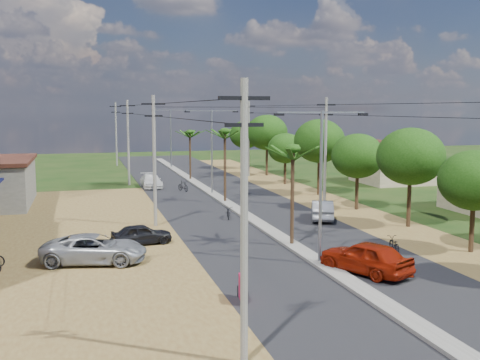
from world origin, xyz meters
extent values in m
plane|color=black|center=(0.00, 0.00, 0.00)|extent=(160.00, 160.00, 0.00)
cube|color=black|center=(0.00, 15.00, 0.02)|extent=(12.00, 110.00, 0.04)
cube|color=#605E56|center=(0.00, 18.00, 0.09)|extent=(1.00, 90.00, 0.18)
cube|color=brown|center=(-15.00, 8.00, 0.02)|extent=(18.00, 46.00, 0.04)
cube|color=brown|center=(8.50, 15.00, 0.01)|extent=(5.00, 90.00, 0.03)
cube|color=gray|center=(21.00, 28.00, 1.65)|extent=(7.00, 7.00, 3.30)
cylinder|color=black|center=(9.30, 0.00, 1.92)|extent=(0.28, 0.28, 3.85)
ellipsoid|color=#123208|center=(9.30, 0.00, 4.12)|extent=(4.00, 4.00, 3.40)
cylinder|color=black|center=(9.70, 7.00, 2.27)|extent=(0.28, 0.28, 4.55)
ellipsoid|color=#123208|center=(9.70, 7.00, 4.88)|extent=(4.60, 4.60, 3.91)
cylinder|color=black|center=(9.40, 14.00, 2.03)|extent=(0.28, 0.28, 4.06)
ellipsoid|color=#123208|center=(9.40, 14.00, 4.35)|extent=(4.20, 4.20, 3.57)
cylinder|color=black|center=(9.60, 22.00, 2.38)|extent=(0.28, 0.28, 4.76)
ellipsoid|color=#123208|center=(9.60, 22.00, 5.10)|extent=(4.80, 4.80, 4.08)
cylinder|color=black|center=(9.20, 30.00, 1.82)|extent=(0.28, 0.28, 3.64)
ellipsoid|color=#123208|center=(9.20, 30.00, 3.90)|extent=(3.80, 3.80, 3.23)
cylinder|color=black|center=(9.80, 38.00, 2.45)|extent=(0.28, 0.28, 4.90)
ellipsoid|color=#123208|center=(9.80, 38.00, 5.25)|extent=(5.00, 5.00, 4.25)
cylinder|color=black|center=(9.50, 46.00, 2.17)|extent=(0.28, 0.28, 4.34)
ellipsoid|color=#123208|center=(9.50, 46.00, 4.65)|extent=(4.40, 4.40, 3.74)
cylinder|color=black|center=(0.00, 4.00, 2.90)|extent=(0.22, 0.22, 5.80)
cylinder|color=black|center=(0.00, 20.00, 3.10)|extent=(0.22, 0.22, 6.20)
cylinder|color=black|center=(0.00, 36.00, 2.75)|extent=(0.22, 0.22, 5.50)
cylinder|color=gray|center=(0.00, 0.00, 4.00)|extent=(0.16, 0.16, 8.00)
cube|color=gray|center=(1.20, 0.00, 7.90)|extent=(2.40, 0.08, 0.08)
cube|color=gray|center=(-1.20, 0.00, 7.90)|extent=(2.40, 0.08, 0.08)
cube|color=black|center=(2.30, 0.00, 7.80)|extent=(0.50, 0.18, 0.12)
cube|color=black|center=(-2.30, 0.00, 7.80)|extent=(0.50, 0.18, 0.12)
cylinder|color=gray|center=(0.00, 25.00, 4.00)|extent=(0.16, 0.16, 8.00)
cube|color=gray|center=(1.20, 25.00, 7.90)|extent=(2.40, 0.08, 0.08)
cube|color=gray|center=(-1.20, 25.00, 7.90)|extent=(2.40, 0.08, 0.08)
cube|color=black|center=(2.30, 25.00, 7.80)|extent=(0.50, 0.18, 0.12)
cube|color=black|center=(-2.30, 25.00, 7.80)|extent=(0.50, 0.18, 0.12)
cylinder|color=gray|center=(0.00, 50.00, 4.00)|extent=(0.16, 0.16, 8.00)
cube|color=gray|center=(1.20, 50.00, 7.90)|extent=(2.40, 0.08, 0.08)
cube|color=gray|center=(-1.20, 50.00, 7.90)|extent=(2.40, 0.08, 0.08)
cube|color=black|center=(2.30, 50.00, 7.80)|extent=(0.50, 0.18, 0.12)
cube|color=black|center=(-2.30, 50.00, 7.80)|extent=(0.50, 0.18, 0.12)
cylinder|color=#605E56|center=(-7.00, -10.00, 4.50)|extent=(0.24, 0.24, 9.00)
cube|color=black|center=(-7.00, -10.00, 8.40)|extent=(1.60, 0.12, 0.12)
cube|color=black|center=(-7.00, -10.00, 7.60)|extent=(1.20, 0.12, 0.12)
cylinder|color=#605E56|center=(-7.00, 12.00, 4.50)|extent=(0.24, 0.24, 9.00)
cube|color=black|center=(-7.00, 12.00, 8.40)|extent=(1.60, 0.12, 0.12)
cube|color=black|center=(-7.00, 12.00, 7.60)|extent=(1.20, 0.12, 0.12)
cylinder|color=#605E56|center=(-7.00, 34.00, 4.50)|extent=(0.24, 0.24, 9.00)
cube|color=black|center=(-7.00, 34.00, 8.40)|extent=(1.60, 0.12, 0.12)
cube|color=black|center=(-7.00, 34.00, 7.60)|extent=(1.20, 0.12, 0.12)
cylinder|color=#605E56|center=(-7.00, 55.00, 4.50)|extent=(0.24, 0.24, 9.00)
cube|color=black|center=(-7.00, 55.00, 8.40)|extent=(1.60, 0.12, 0.12)
cube|color=black|center=(-7.00, 55.00, 7.60)|extent=(1.20, 0.12, 0.12)
cylinder|color=#605E56|center=(7.50, 16.00, 4.50)|extent=(0.24, 0.24, 9.00)
cube|color=black|center=(7.50, 16.00, 8.40)|extent=(1.60, 0.12, 0.12)
cube|color=black|center=(7.50, 16.00, 7.60)|extent=(1.20, 0.12, 0.12)
cylinder|color=#605E56|center=(7.50, 38.00, 4.50)|extent=(0.24, 0.24, 9.00)
cube|color=black|center=(7.50, 38.00, 8.40)|extent=(1.60, 0.12, 0.12)
cube|color=black|center=(7.50, 38.00, 7.60)|extent=(1.20, 0.12, 0.12)
imported|color=maroon|center=(1.50, -2.14, 0.81)|extent=(3.74, 5.12, 1.62)
imported|color=gray|center=(5.00, 10.86, 0.71)|extent=(3.00, 4.57, 1.42)
imported|color=#BCBBB7|center=(-5.00, 31.23, 0.68)|extent=(1.99, 4.71, 1.36)
imported|color=gray|center=(-11.29, 3.39, 0.75)|extent=(5.83, 3.63, 1.50)
imported|color=black|center=(-8.49, 6.82, 0.61)|extent=(3.78, 1.99, 1.22)
imported|color=black|center=(5.20, 1.35, 0.41)|extent=(0.84, 1.62, 0.81)
imported|color=black|center=(-1.49, 13.14, 0.47)|extent=(1.00, 1.88, 0.94)
imported|color=black|center=(-2.31, 27.62, 0.51)|extent=(1.14, 1.75, 1.02)
cube|color=#AB0F42|center=(-5.50, -4.44, 0.55)|extent=(0.29, 1.31, 1.09)
cylinder|color=black|center=(-5.50, -5.04, 0.27)|extent=(0.04, 0.04, 0.55)
cylinder|color=black|center=(-5.50, -3.84, 0.27)|extent=(0.04, 0.04, 0.55)
camera|label=1|loc=(-11.74, -26.31, 8.08)|focal=42.00mm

